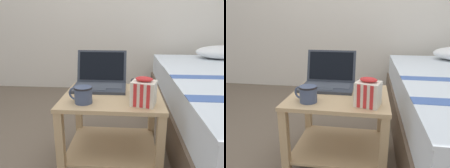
{
  "view_description": "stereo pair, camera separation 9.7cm",
  "coord_description": "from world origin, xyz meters",
  "views": [
    {
      "loc": [
        0.09,
        -1.25,
        0.9
      ],
      "look_at": [
        0.0,
        -0.04,
        0.54
      ],
      "focal_mm": 35.0,
      "sensor_mm": 36.0,
      "label": 1
    },
    {
      "loc": [
        0.19,
        -1.24,
        0.9
      ],
      "look_at": [
        0.0,
        -0.04,
        0.54
      ],
      "focal_mm": 35.0,
      "sensor_mm": 36.0,
      "label": 2
    }
  ],
  "objects": [
    {
      "name": "ground_plane",
      "position": [
        0.0,
        0.0,
        0.0
      ],
      "size": [
        8.0,
        8.0,
        0.0
      ],
      "primitive_type": "plane",
      "color": "brown"
    },
    {
      "name": "bedside_table",
      "position": [
        0.0,
        0.0,
        0.3
      ],
      "size": [
        0.59,
        0.51,
        0.46
      ],
      "color": "tan",
      "rests_on": "ground_plane"
    },
    {
      "name": "laptop",
      "position": [
        -0.1,
        0.16,
        0.51
      ],
      "size": [
        0.35,
        0.3,
        0.23
      ],
      "color": "#333842",
      "rests_on": "bedside_table"
    },
    {
      "name": "mug_front_left",
      "position": [
        0.16,
        -0.01,
        0.52
      ],
      "size": [
        0.1,
        0.14,
        0.1
      ],
      "color": "#3F4C6B",
      "rests_on": "bedside_table"
    },
    {
      "name": "mug_front_right",
      "position": [
        -0.15,
        -0.14,
        0.51
      ],
      "size": [
        0.14,
        0.1,
        0.09
      ],
      "color": "#3F4C6B",
      "rests_on": "bedside_table"
    },
    {
      "name": "snack_bag",
      "position": [
        0.18,
        -0.15,
        0.53
      ],
      "size": [
        0.15,
        0.13,
        0.15
      ],
      "color": "silver",
      "rests_on": "bedside_table"
    },
    {
      "name": "cell_phone",
      "position": [
        0.18,
        0.15,
        0.47
      ],
      "size": [
        0.11,
        0.16,
        0.01
      ],
      "color": "#B7BABC",
      "rests_on": "bedside_table"
    }
  ]
}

